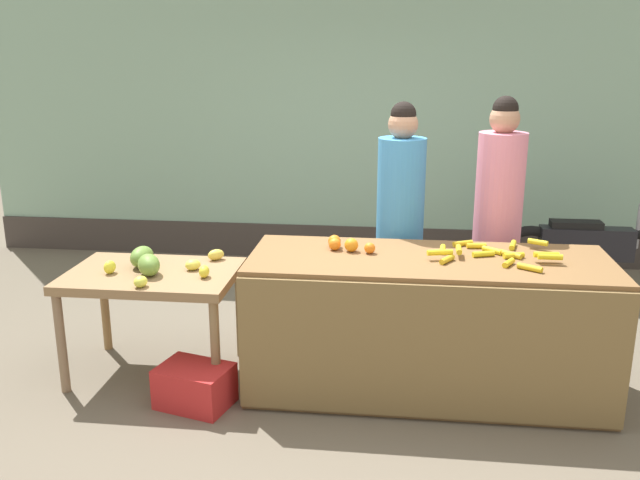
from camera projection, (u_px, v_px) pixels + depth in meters
name	position (u px, v px, depth m)	size (l,w,h in m)	color
ground_plane	(346.00, 383.00, 4.55)	(24.00, 24.00, 0.00)	#665B4C
market_wall_back	(371.00, 104.00, 6.88)	(8.17, 0.23, 3.31)	#8CB299
fruit_stall_counter	(426.00, 325.00, 4.36)	(2.27, 0.86, 0.90)	brown
side_table_wooden	(153.00, 284.00, 4.53)	(1.12, 0.76, 0.74)	olive
banana_bunch_pile	(494.00, 253.00, 4.26)	(0.81, 0.62, 0.07)	gold
orange_pile	(346.00, 244.00, 4.40)	(0.32, 0.19, 0.09)	orange
mango_papaya_pile	(153.00, 262.00, 4.49)	(0.73, 0.72, 0.14)	#E5C848
vendor_woman_blue_shirt	(400.00, 228.00, 4.91)	(0.34, 0.34, 1.82)	#33333D
vendor_woman_pink_shirt	(497.00, 225.00, 4.88)	(0.34, 0.34, 1.86)	#33333D
parked_motorcycle	(584.00, 254.00, 6.03)	(1.60, 0.18, 0.88)	black
produce_crate	(195.00, 386.00, 4.24)	(0.44, 0.32, 0.26)	red
produce_sack	(288.00, 313.00, 5.16)	(0.36, 0.30, 0.44)	maroon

